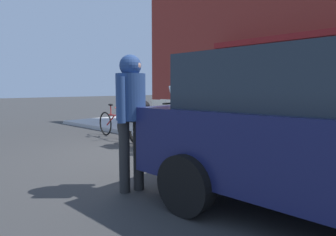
{
  "coord_description": "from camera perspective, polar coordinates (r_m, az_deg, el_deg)",
  "views": [
    {
      "loc": [
        4.4,
        -3.76,
        1.35
      ],
      "look_at": [
        0.1,
        0.78,
        0.7
      ],
      "focal_mm": 30.28,
      "sensor_mm": 36.0,
      "label": 1
    }
  ],
  "objects": [
    {
      "name": "parked_bicycle",
      "position": [
        7.93,
        -10.77,
        -1.23
      ],
      "size": [
        1.71,
        0.48,
        0.93
      ],
      "color": "black",
      "rests_on": "ground_plane"
    },
    {
      "name": "sandwich_board_sign",
      "position": [
        8.38,
        -1.06,
        0.64
      ],
      "size": [
        0.55,
        0.41,
        0.91
      ],
      "color": "silver",
      "rests_on": "sidewalk_curb"
    },
    {
      "name": "touring_motorcycle",
      "position": [
        6.37,
        -3.54,
        -0.75
      ],
      "size": [
        2.12,
        0.62,
        1.41
      ],
      "color": "black",
      "rests_on": "ground_plane"
    },
    {
      "name": "ground_plane",
      "position": [
        5.94,
        -5.95,
        -7.23
      ],
      "size": [
        80.0,
        80.0,
        0.0
      ],
      "primitive_type": "plane",
      "color": "#333333"
    },
    {
      "name": "pedestrian_walking",
      "position": [
        3.68,
        -7.46,
        2.44
      ],
      "size": [
        0.49,
        0.53,
        1.78
      ],
      "color": "#282828",
      "rests_on": "ground_plane"
    }
  ]
}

